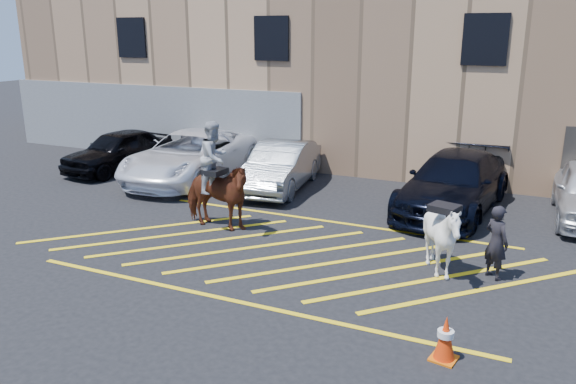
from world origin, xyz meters
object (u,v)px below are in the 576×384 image
at_px(car_black_suv, 119,150).
at_px(traffic_cone, 445,338).
at_px(mounted_bay, 215,186).
at_px(car_blue_suv, 454,183).
at_px(saddled_white, 442,237).
at_px(handler, 496,242).
at_px(car_white_pickup, 191,156).
at_px(car_silver_sedan, 281,166).

relative_size(car_black_suv, traffic_cone, 5.89).
bearing_deg(mounted_bay, traffic_cone, -30.58).
bearing_deg(car_blue_suv, saddled_white, -77.56).
relative_size(mounted_bay, saddled_white, 1.56).
height_order(car_black_suv, handler, handler).
bearing_deg(car_white_pickup, car_silver_sedan, 0.68).
xyz_separation_m(mounted_bay, traffic_cone, (6.26, -3.70, -0.74)).
relative_size(handler, saddled_white, 0.87).
bearing_deg(car_black_suv, car_silver_sedan, 9.10).
bearing_deg(saddled_white, car_black_suv, 159.66).
distance_m(car_black_suv, car_blue_suv, 11.67).
height_order(car_white_pickup, car_blue_suv, car_white_pickup).
distance_m(car_black_suv, handler, 13.77).
bearing_deg(car_blue_suv, handler, -64.19).
distance_m(car_black_suv, saddled_white, 12.91).
bearing_deg(car_silver_sedan, car_blue_suv, -7.74).
xyz_separation_m(saddled_white, traffic_cone, (0.60, -3.16, -0.45)).
distance_m(car_black_suv, traffic_cone, 14.83).
bearing_deg(car_black_suv, car_blue_suv, 8.17).
relative_size(car_silver_sedan, saddled_white, 2.53).
distance_m(car_blue_suv, saddled_white, 4.58).
bearing_deg(car_white_pickup, car_black_suv, 176.13).
height_order(car_black_suv, car_silver_sedan, same).
height_order(handler, saddled_white, saddled_white).
relative_size(handler, mounted_bay, 0.56).
bearing_deg(mounted_bay, saddled_white, -5.46).
xyz_separation_m(car_black_suv, car_silver_sedan, (6.33, 0.14, 0.00)).
relative_size(car_black_suv, car_blue_suv, 0.79).
height_order(car_blue_suv, mounted_bay, mounted_bay).
height_order(mounted_bay, traffic_cone, mounted_bay).
height_order(handler, traffic_cone, handler).
bearing_deg(handler, car_black_suv, 21.70).
xyz_separation_m(car_silver_sedan, traffic_cone, (6.37, -7.79, -0.37)).
bearing_deg(handler, car_blue_suv, -31.84).
height_order(car_white_pickup, mounted_bay, mounted_bay).
bearing_deg(saddled_white, handler, 15.96).
height_order(car_white_pickup, car_silver_sedan, car_white_pickup).
relative_size(car_blue_suv, traffic_cone, 7.46).
distance_m(car_white_pickup, car_blue_suv, 8.57).
bearing_deg(handler, saddled_white, 55.39).
bearing_deg(traffic_cone, saddled_white, 100.79).
relative_size(car_white_pickup, handler, 3.82).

